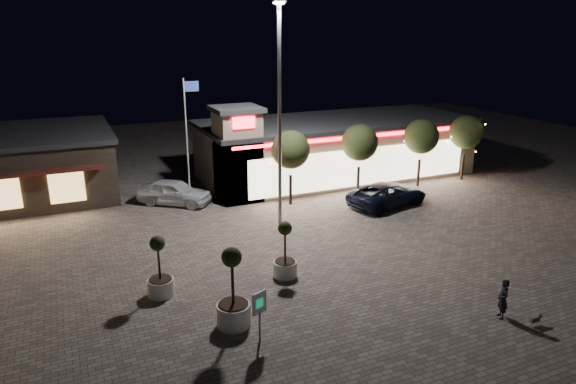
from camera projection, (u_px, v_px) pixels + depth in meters
name	position (u px, v px, depth m)	size (l,w,h in m)	color
ground	(310.00, 293.00, 21.83)	(90.00, 90.00, 0.00)	#6F635A
retail_building	(331.00, 148.00, 38.60)	(20.40, 8.40, 6.10)	tan
floodlight_pole	(280.00, 102.00, 27.44)	(0.60, 0.40, 12.38)	gray
flagpole	(188.00, 133.00, 30.98)	(0.95, 0.10, 8.00)	white
string_tree_a	(291.00, 150.00, 31.87)	(2.42, 2.42, 4.79)	#332319
string_tree_b	(360.00, 143.00, 33.80)	(2.42, 2.42, 4.79)	#332319
string_tree_c	(421.00, 137.00, 35.73)	(2.42, 2.42, 4.79)	#332319
string_tree_d	(466.00, 132.00, 37.27)	(2.42, 2.42, 4.79)	#332319
pickup_truck	(388.00, 194.00, 32.43)	(2.51, 5.44, 1.51)	black
white_sedan	(174.00, 192.00, 32.70)	(1.90, 4.72, 1.61)	silver
pedestrian	(503.00, 299.00, 19.75)	(0.59, 0.39, 1.62)	black
dog	(536.00, 318.00, 19.42)	(0.54, 0.19, 0.29)	#59514C
planter_left	(160.00, 277.00, 21.42)	(1.10, 1.10, 2.70)	white
planter_mid	(233.00, 302.00, 19.22)	(1.30, 1.30, 3.19)	white
planter_right	(285.00, 260.00, 23.11)	(1.08, 1.08, 2.65)	white
valet_sign	(259.00, 307.00, 18.14)	(0.61, 0.30, 1.94)	gray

